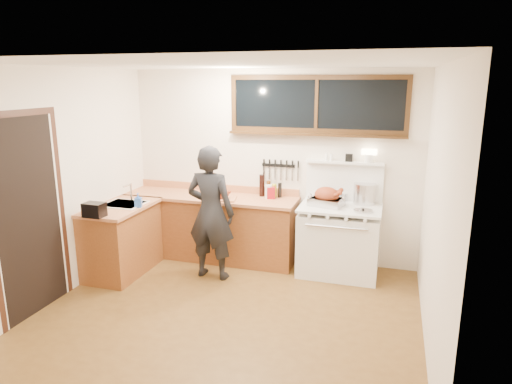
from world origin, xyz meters
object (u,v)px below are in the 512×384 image
(man, at_px, (211,213))
(vintage_stove, at_px, (339,239))
(cutting_board, at_px, (221,196))
(roast_turkey, at_px, (327,198))

(man, bearing_deg, vintage_stove, 20.87)
(man, distance_m, cutting_board, 0.47)
(vintage_stove, relative_size, roast_turkey, 3.40)
(vintage_stove, xyz_separation_m, man, (-1.53, -0.58, 0.38))
(vintage_stove, relative_size, man, 0.94)
(cutting_board, xyz_separation_m, roast_turkey, (1.39, 0.11, 0.05))
(vintage_stove, bearing_deg, roast_turkey, -174.62)
(vintage_stove, distance_m, roast_turkey, 0.56)
(vintage_stove, height_order, cutting_board, vintage_stove)
(man, height_order, roast_turkey, man)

